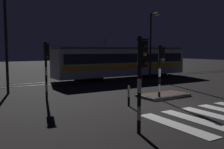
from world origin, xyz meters
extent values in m
plane|color=black|center=(0.00, 0.00, 0.00)|extent=(120.00, 120.00, 0.00)
cube|color=#59595E|center=(0.00, 11.56, 0.01)|extent=(80.00, 0.12, 0.03)
cube|color=#59595E|center=(0.00, 13.00, 0.01)|extent=(80.00, 0.12, 0.03)
cube|color=silver|center=(-2.58, -2.65, 0.01)|extent=(0.81, 3.86, 0.02)
cube|color=silver|center=(-1.29, -2.68, 0.01)|extent=(0.81, 3.86, 0.02)
cube|color=silver|center=(0.00, -2.72, 0.01)|extent=(0.81, 3.86, 0.02)
cube|color=slate|center=(1.43, 2.19, 0.08)|extent=(3.19, 1.75, 0.16)
cube|color=#4C382D|center=(1.43, 2.19, 0.17)|extent=(2.87, 1.57, 0.02)
cylinder|color=black|center=(0.48, 1.56, 0.23)|extent=(0.14, 0.14, 0.46)
cylinder|color=white|center=(0.48, 1.56, 0.70)|extent=(0.14, 0.14, 0.46)
cylinder|color=black|center=(0.48, 1.56, 1.16)|extent=(0.14, 0.14, 0.46)
cylinder|color=white|center=(0.48, 1.56, 1.62)|extent=(0.14, 0.14, 0.46)
cylinder|color=black|center=(0.48, 1.56, 2.09)|extent=(0.14, 0.14, 0.46)
cylinder|color=white|center=(0.48, 1.56, 2.55)|extent=(0.14, 0.14, 0.46)
cylinder|color=black|center=(0.48, 1.56, 3.01)|extent=(0.14, 0.14, 0.46)
cube|color=black|center=(0.48, 1.39, 2.65)|extent=(0.28, 0.20, 0.90)
sphere|color=black|center=(0.48, 1.28, 2.93)|extent=(0.14, 0.14, 0.14)
sphere|color=black|center=(0.48, 1.28, 2.65)|extent=(0.14, 0.14, 0.14)
sphere|color=black|center=(0.48, 1.28, 2.37)|extent=(0.14, 0.14, 0.14)
cube|color=black|center=(0.48, 1.39, 3.14)|extent=(0.36, 0.24, 0.04)
cylinder|color=black|center=(-4.40, -2.68, 0.24)|extent=(0.14, 0.14, 0.49)
cylinder|color=white|center=(-4.40, -2.68, 0.73)|extent=(0.14, 0.14, 0.49)
cylinder|color=black|center=(-4.40, -2.68, 1.22)|extent=(0.14, 0.14, 0.49)
cylinder|color=white|center=(-4.40, -2.68, 1.71)|extent=(0.14, 0.14, 0.49)
cylinder|color=black|center=(-4.40, -2.68, 2.20)|extent=(0.14, 0.14, 0.49)
cylinder|color=white|center=(-4.40, -2.68, 2.69)|extent=(0.14, 0.14, 0.49)
cylinder|color=black|center=(-4.40, -2.68, 3.18)|extent=(0.14, 0.14, 0.49)
cube|color=black|center=(-4.40, -2.85, 2.83)|extent=(0.28, 0.20, 0.90)
sphere|color=black|center=(-4.40, -2.96, 3.11)|extent=(0.14, 0.14, 0.14)
sphere|color=orange|center=(-4.40, -2.96, 2.83)|extent=(0.14, 0.14, 0.14)
sphere|color=black|center=(-4.40, -2.96, 2.55)|extent=(0.14, 0.14, 0.14)
cube|color=black|center=(-4.40, -2.85, 3.32)|extent=(0.36, 0.24, 0.04)
cylinder|color=black|center=(-5.19, 5.19, 0.25)|extent=(0.14, 0.14, 0.49)
cylinder|color=white|center=(-5.19, 5.19, 0.74)|extent=(0.14, 0.14, 0.49)
cylinder|color=black|center=(-5.19, 5.19, 1.23)|extent=(0.14, 0.14, 0.49)
cylinder|color=white|center=(-5.19, 5.19, 1.72)|extent=(0.14, 0.14, 0.49)
cylinder|color=black|center=(-5.19, 5.19, 2.21)|extent=(0.14, 0.14, 0.49)
cylinder|color=white|center=(-5.19, 5.19, 2.70)|extent=(0.14, 0.14, 0.49)
cylinder|color=black|center=(-5.19, 5.19, 3.19)|extent=(0.14, 0.14, 0.49)
cube|color=black|center=(-5.19, 5.02, 2.83)|extent=(0.28, 0.20, 0.90)
sphere|color=black|center=(-5.19, 4.91, 3.11)|extent=(0.14, 0.14, 0.14)
sphere|color=black|center=(-5.19, 4.91, 2.83)|extent=(0.14, 0.14, 0.14)
sphere|color=green|center=(-5.19, 4.91, 2.55)|extent=(0.14, 0.14, 0.14)
cube|color=black|center=(-5.19, 5.02, 3.32)|extent=(0.36, 0.24, 0.04)
cylinder|color=black|center=(7.08, 10.04, 3.30)|extent=(0.18, 0.18, 6.61)
cylinder|color=black|center=(7.08, 9.59, 6.51)|extent=(0.10, 0.90, 0.10)
sphere|color=#F9E08C|center=(7.08, 9.14, 6.43)|extent=(0.44, 0.44, 0.44)
cylinder|color=black|center=(-6.75, 8.67, 3.69)|extent=(0.18, 0.18, 7.38)
cube|color=#B2BCC1|center=(5.37, 12.28, 1.70)|extent=(15.06, 2.50, 2.70)
cube|color=yellow|center=(5.37, 11.01, 1.35)|extent=(14.76, 0.04, 0.44)
cube|color=yellow|center=(5.37, 13.55, 1.35)|extent=(14.76, 0.04, 0.44)
cube|color=black|center=(5.37, 11.01, 2.15)|extent=(14.31, 0.03, 0.90)
cube|color=#4C4C51|center=(5.37, 12.28, 3.15)|extent=(14.76, 2.30, 0.20)
cylinder|color=#262628|center=(3.12, 12.28, 3.65)|extent=(0.08, 0.08, 1.00)
cube|color=black|center=(9.52, 12.28, 0.17)|extent=(2.20, 2.00, 0.35)
cube|color=black|center=(1.23, 12.28, 0.17)|extent=(2.20, 2.00, 0.35)
sphere|color=#F9F2CC|center=(12.96, 12.28, 1.30)|extent=(0.24, 0.24, 0.24)
cylinder|color=black|center=(-2.11, 1.08, 0.25)|extent=(0.12, 0.12, 0.50)
cylinder|color=white|center=(-2.11, 1.08, 0.75)|extent=(0.12, 0.12, 0.50)
sphere|color=yellow|center=(-2.11, 1.08, 1.05)|extent=(0.12, 0.12, 0.12)
camera|label=1|loc=(-9.92, -9.63, 2.95)|focal=40.86mm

